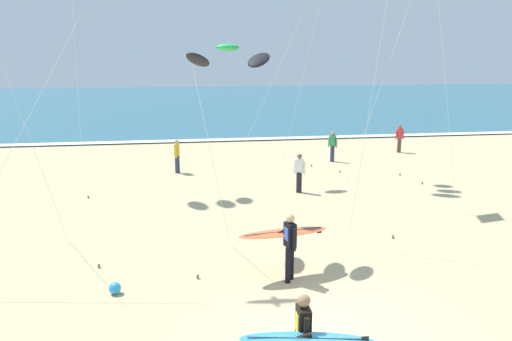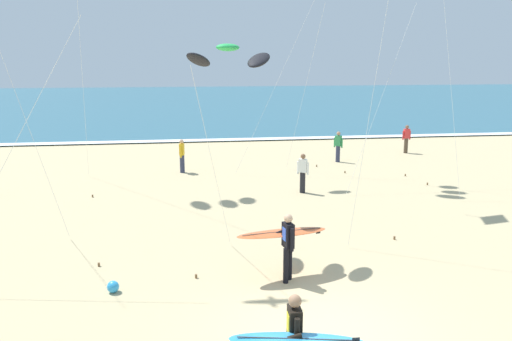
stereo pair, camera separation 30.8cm
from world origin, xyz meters
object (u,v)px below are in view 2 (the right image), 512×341
object	(u,v)px
surfer_lead	(285,238)
bystander_red_top	(406,139)
bystander_green_top	(338,146)
bystander_yellow_top	(182,156)
surfer_trailing	(296,339)
bystander_white_top	(303,173)
beach_ball	(113,287)
kite_arc_emerald_near	(228,56)

from	to	relation	value
surfer_lead	bystander_red_top	xyz separation A→B (m)	(10.03, 15.58, -0.24)
surfer_lead	bystander_green_top	size ratio (longest dim) A/B	1.53
surfer_lead	bystander_yellow_top	xyz separation A→B (m)	(-2.52, 12.26, -0.24)
bystander_yellow_top	surfer_lead	bearing A→B (deg)	-78.40
surfer_trailing	bystander_yellow_top	distance (m)	16.86
bystander_white_top	beach_ball	size ratio (longest dim) A/B	5.68
surfer_trailing	bystander_white_top	bearing A→B (deg)	76.52
kite_arc_emerald_near	bystander_white_top	distance (m)	7.93
surfer_trailing	bystander_green_top	world-z (taller)	surfer_trailing
surfer_trailing	beach_ball	xyz separation A→B (m)	(-3.40, 4.26, -0.90)
bystander_red_top	bystander_yellow_top	size ratio (longest dim) A/B	1.00
kite_arc_emerald_near	bystander_white_top	world-z (taller)	kite_arc_emerald_near
surfer_lead	beach_ball	bearing A→B (deg)	-176.72
surfer_lead	bystander_white_top	bearing A→B (deg)	73.96
surfer_lead	bystander_white_top	xyz separation A→B (m)	(2.27, 7.91, -0.24)
bystander_white_top	beach_ball	bearing A→B (deg)	-128.03
surfer_trailing	bystander_green_top	size ratio (longest dim) A/B	1.36
bystander_red_top	bystander_white_top	size ratio (longest dim) A/B	1.00
bystander_red_top	bystander_yellow_top	world-z (taller)	same
surfer_lead	kite_arc_emerald_near	xyz separation A→B (m)	(-1.14, 2.38, 4.32)
bystander_white_top	surfer_trailing	bearing A→B (deg)	-103.48
surfer_trailing	bystander_red_top	xyz separation A→B (m)	(10.73, 20.08, -0.23)
kite_arc_emerald_near	beach_ball	size ratio (longest dim) A/B	20.34
beach_ball	surfer_trailing	bearing A→B (deg)	-51.45
kite_arc_emerald_near	bystander_yellow_top	size ratio (longest dim) A/B	3.58
bystander_white_top	beach_ball	distance (m)	10.36
surfer_trailing	bystander_yellow_top	size ratio (longest dim) A/B	1.36
kite_arc_emerald_near	bystander_green_top	bearing A→B (deg)	59.65
kite_arc_emerald_near	bystander_green_top	distance (m)	13.85
surfer_trailing	beach_ball	distance (m)	5.52
surfer_lead	bystander_white_top	distance (m)	8.23
bystander_green_top	beach_ball	size ratio (longest dim) A/B	5.68
bystander_red_top	beach_ball	distance (m)	21.22
kite_arc_emerald_near	bystander_yellow_top	bearing A→B (deg)	97.95
surfer_lead	bystander_yellow_top	size ratio (longest dim) A/B	1.53
surfer_lead	bystander_red_top	distance (m)	18.53
bystander_white_top	bystander_red_top	bearing A→B (deg)	44.71
surfer_trailing	bystander_white_top	xyz separation A→B (m)	(2.97, 12.40, -0.23)
bystander_red_top	bystander_white_top	world-z (taller)	same
kite_arc_emerald_near	surfer_trailing	bearing A→B (deg)	-86.36
surfer_lead	bystander_yellow_top	bearing A→B (deg)	101.60
bystander_green_top	bystander_white_top	distance (m)	6.59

